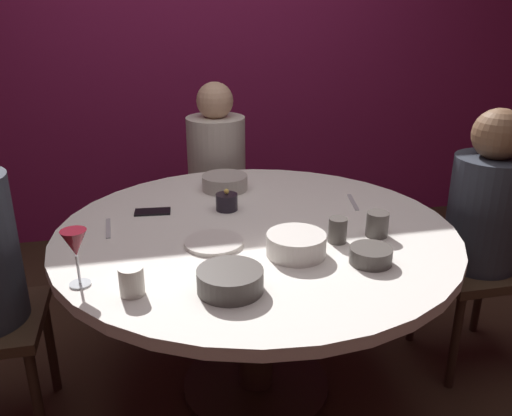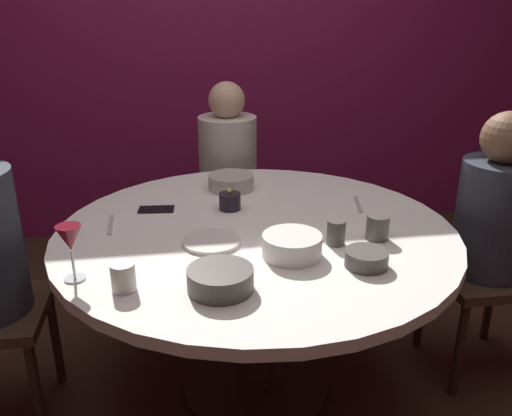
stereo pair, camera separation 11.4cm
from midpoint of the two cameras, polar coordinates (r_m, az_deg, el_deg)
The scene contains 18 objects.
ground_plane at distance 2.36m, azimuth -1.47°, elevation -18.54°, with size 8.00×8.00×0.00m, color #382619.
back_wall at distance 3.57m, azimuth -7.47°, elevation 17.79°, with size 6.00×0.10×2.60m, color maroon.
dining_table at distance 2.03m, azimuth -1.62°, elevation -5.57°, with size 1.47×1.47×0.72m.
seated_diner_back at distance 2.90m, azimuth -5.37°, elevation 4.93°, with size 0.40×0.40×1.12m.
seated_diner_right at distance 2.34m, azimuth 22.03°, elevation -0.47°, with size 0.40×0.40×1.13m.
candle_holder at distance 2.14m, azimuth -4.68°, elevation 0.65°, with size 0.09×0.09×0.09m.
wine_glass at distance 1.64m, azimuth -20.67°, elevation -3.81°, with size 0.08×0.08×0.18m.
dinner_plate at distance 1.85m, azimuth -6.30°, elevation -3.72°, with size 0.20×0.20×0.01m, color silver.
cell_phone at distance 2.16m, azimuth -12.48°, elevation -0.41°, with size 0.07×0.14×0.01m, color black.
bowl_serving_large at distance 2.37m, azimuth -4.74°, elevation 2.72°, with size 0.20×0.20×0.07m, color #B2ADA3.
bowl_salad_center at distance 1.74m, azimuth 10.31°, elevation -5.02°, with size 0.14×0.14×0.05m, color #4C4742.
bowl_small_white at distance 1.56m, azimuth -4.90°, elevation -7.73°, with size 0.19×0.19×0.07m, color #4C4742.
bowl_sauce_side at distance 1.76m, azimuth 2.45°, elevation -3.93°, with size 0.20×0.20×0.07m, color silver.
cup_near_candle at distance 1.58m, azimuth -15.18°, elevation -7.56°, with size 0.07×0.07×0.09m, color beige.
cup_by_left_diner at distance 1.86m, azimuth 6.97°, elevation -2.40°, with size 0.06×0.06×0.09m, color #4C4742.
cup_by_right_diner at distance 1.93m, azimuth 11.17°, elevation -1.73°, with size 0.08×0.08×0.09m, color #4C4742.
fork_near_plate at distance 2.24m, azimuth 8.89°, elevation 0.61°, with size 0.02×0.18×0.01m, color #B7B7BC.
knife_near_plate at distance 2.05m, azimuth -17.05°, elevation -2.10°, with size 0.02×0.18×0.01m, color #B7B7BC.
Camera 1 is at (-0.39, -1.77, 1.51)m, focal length 37.47 mm.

